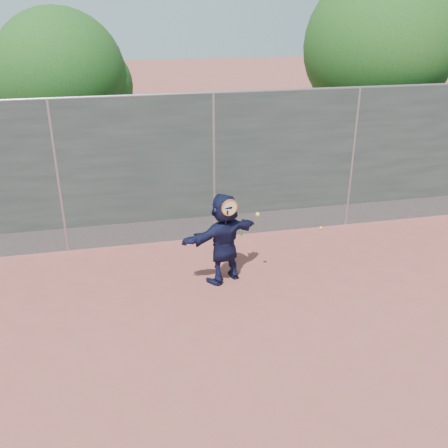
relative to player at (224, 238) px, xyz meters
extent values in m
plane|color=#9E4C42|center=(0.19, -1.70, -0.82)|extent=(80.00, 80.00, 0.00)
imported|color=#131535|center=(0.00, 0.00, 0.00)|extent=(1.58, 1.05, 1.63)
sphere|color=yellow|center=(2.54, 1.65, -0.78)|extent=(0.07, 0.07, 0.07)
cube|color=#38423D|center=(0.19, 1.80, 0.93)|extent=(20.00, 0.04, 2.50)
cube|color=slate|center=(0.19, 1.80, -0.57)|extent=(20.00, 0.03, 0.50)
cylinder|color=gray|center=(0.19, 1.80, 2.18)|extent=(20.00, 0.05, 0.05)
cylinder|color=gray|center=(-2.81, 1.80, 0.68)|extent=(0.06, 0.06, 3.00)
cylinder|color=gray|center=(0.19, 1.80, 0.68)|extent=(0.06, 0.06, 3.00)
cylinder|color=gray|center=(3.19, 1.80, 0.68)|extent=(0.06, 0.06, 3.00)
torus|color=#CD5C13|center=(0.05, -0.20, 0.65)|extent=(0.29, 0.09, 0.29)
cylinder|color=beige|center=(0.05, -0.20, 0.65)|extent=(0.25, 0.06, 0.25)
cylinder|color=black|center=(0.00, -0.18, 0.45)|extent=(0.06, 0.13, 0.33)
sphere|color=yellow|center=(0.54, -0.19, 0.48)|extent=(0.07, 0.07, 0.07)
cylinder|color=#382314|center=(4.69, 4.00, 0.48)|extent=(0.28, 0.28, 2.60)
sphere|color=#23561C|center=(4.69, 4.00, 2.77)|extent=(3.60, 3.60, 3.60)
sphere|color=#23561C|center=(5.41, 4.20, 2.41)|extent=(2.52, 2.52, 2.52)
cylinder|color=#382314|center=(-2.81, 4.80, 0.28)|extent=(0.28, 0.28, 2.20)
sphere|color=#23561C|center=(-2.81, 4.80, 2.21)|extent=(3.00, 3.00, 3.00)
sphere|color=#23561C|center=(-2.21, 5.00, 1.91)|extent=(2.10, 2.10, 2.10)
cone|color=#387226|center=(0.44, 1.68, -0.69)|extent=(0.03, 0.03, 0.26)
cone|color=#387226|center=(0.74, 1.70, -0.67)|extent=(0.03, 0.03, 0.30)
cone|color=#387226|center=(0.09, 1.66, -0.71)|extent=(0.03, 0.03, 0.22)
camera|label=1|loc=(-1.68, -7.60, 3.74)|focal=40.00mm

